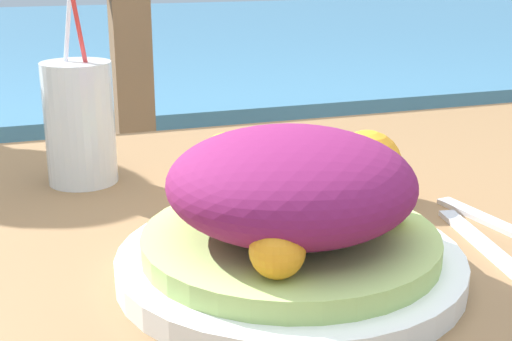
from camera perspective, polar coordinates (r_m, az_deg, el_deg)
The scene contains 9 objects.
patio_table at distance 0.66m, azimuth 2.63°, elevation -13.34°, with size 1.29×0.97×0.73m.
railing_fence at distance 1.38m, azimuth -9.90°, elevation 8.06°, with size 2.80×0.08×1.02m.
sea_backdrop at distance 3.92m, azimuth -15.52°, elevation 6.36°, with size 12.00×4.00×0.56m.
salad_plate at distance 0.58m, azimuth 2.78°, elevation -3.58°, with size 0.29×0.29×0.12m.
drink_glass at distance 0.83m, azimuth -13.92°, elevation 3.75°, with size 0.08×0.08×0.25m.
fork at distance 0.67m, azimuth 18.03°, elevation -5.90°, with size 0.05×0.18×0.00m.
knife at distance 0.72m, azimuth 19.36°, elevation -4.40°, with size 0.04×0.18×0.00m.
orange_near_basket at distance 0.78m, azimuth -2.20°, elevation 0.63°, with size 0.07×0.07×0.07m.
orange_near_glass at distance 0.76m, azimuth 8.83°, elevation 0.38°, with size 0.08×0.08×0.08m.
Camera 1 is at (-0.21, -0.53, 0.99)m, focal length 50.00 mm.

